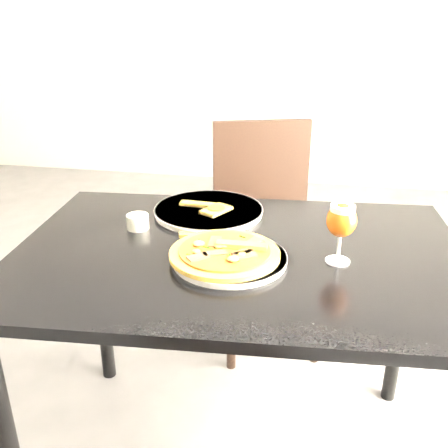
% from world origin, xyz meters
% --- Properties ---
extents(dining_table, '(1.25, 0.88, 0.75)m').
position_xyz_m(dining_table, '(0.32, 0.12, 0.66)').
color(dining_table, black).
rests_on(dining_table, ground).
extents(chair_far, '(0.54, 0.54, 0.93)m').
position_xyz_m(chair_far, '(0.32, 0.84, 0.51)').
color(chair_far, black).
rests_on(chair_far, ground).
extents(plate_main, '(0.35, 0.35, 0.02)m').
position_xyz_m(plate_main, '(0.30, 0.05, 0.76)').
color(plate_main, white).
rests_on(plate_main, dining_table).
extents(pizza, '(0.28, 0.28, 0.03)m').
position_xyz_m(pizza, '(0.29, 0.05, 0.78)').
color(pizza, '#A37927').
rests_on(pizza, plate_main).
extents(plate_second, '(0.34, 0.34, 0.02)m').
position_xyz_m(plate_second, '(0.18, 0.35, 0.76)').
color(plate_second, white).
rests_on(plate_second, dining_table).
extents(crust_scraps, '(0.17, 0.11, 0.01)m').
position_xyz_m(crust_scraps, '(0.19, 0.35, 0.77)').
color(crust_scraps, '#A37927').
rests_on(crust_scraps, plate_second).
extents(loose_crust, '(0.12, 0.05, 0.01)m').
position_xyz_m(loose_crust, '(0.19, 0.18, 0.75)').
color(loose_crust, '#A37927').
rests_on(loose_crust, dining_table).
extents(sauce_cup, '(0.06, 0.06, 0.04)m').
position_xyz_m(sauce_cup, '(0.00, 0.20, 0.77)').
color(sauce_cup, silver).
rests_on(sauce_cup, dining_table).
extents(beer_glass, '(0.07, 0.07, 0.16)m').
position_xyz_m(beer_glass, '(0.57, 0.10, 0.86)').
color(beer_glass, silver).
rests_on(beer_glass, dining_table).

